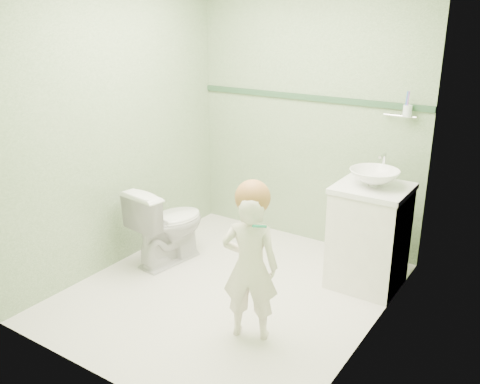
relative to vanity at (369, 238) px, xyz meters
The scene contains 12 objects.
ground 1.16m from the vanity, 140.19° to the right, with size 2.50×2.50×0.00m, color silver.
room_shell 1.35m from the vanity, 140.19° to the right, with size 2.50×2.54×2.40m.
trim_stripe 1.38m from the vanity, 147.36° to the left, with size 2.20×0.02×0.05m, color #2F5436.
vanity is the anchor object (origin of this frame).
counter 0.41m from the vanity, ahead, with size 0.54×0.52×0.04m, color white.
basin 0.49m from the vanity, ahead, with size 0.37×0.37×0.13m, color white.
faucet 0.60m from the vanity, 90.00° to the left, with size 0.03×0.13×0.18m.
cup_holder 1.05m from the vanity, 83.82° to the left, with size 0.26×0.07×0.21m.
toilet 1.67m from the vanity, 160.84° to the right, with size 0.39×0.68×0.69m, color white.
toddler 1.17m from the vanity, 110.40° to the right, with size 0.37×0.24×1.01m, color silver.
hair_cap 1.28m from the vanity, 110.84° to the right, with size 0.23×0.23×0.23m, color #A46B37.
teal_toothbrush 1.30m from the vanity, 103.86° to the right, with size 0.10×0.14×0.08m.
Camera 1 is at (2.04, -2.94, 2.08)m, focal length 38.84 mm.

